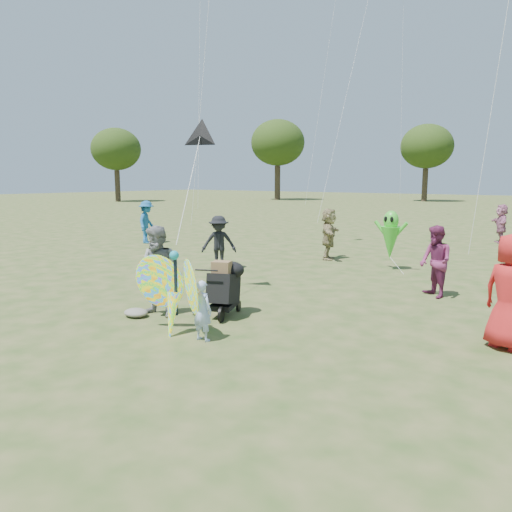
{
  "coord_description": "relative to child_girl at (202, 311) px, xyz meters",
  "views": [
    {
      "loc": [
        5.85,
        -6.43,
        2.66
      ],
      "look_at": [
        -0.2,
        1.5,
        1.1
      ],
      "focal_mm": 35.0,
      "sensor_mm": 36.0,
      "label": 1
    }
  ],
  "objects": [
    {
      "name": "crowd_i",
      "position": [
        -10.5,
        7.8,
        0.37
      ],
      "size": [
        1.11,
        1.3,
        1.75
      ],
      "primitive_type": "imported",
      "rotation": [
        0.0,
        0.0,
        2.07
      ],
      "color": "#1B5892",
      "rests_on": "ground"
    },
    {
      "name": "crowd_a",
      "position": [
        4.09,
        2.62,
        0.41
      ],
      "size": [
        1.04,
        0.86,
        1.83
      ],
      "primitive_type": "imported",
      "rotation": [
        0.0,
        0.0,
        2.78
      ],
      "color": "red",
      "rests_on": "ground"
    },
    {
      "name": "grey_bag",
      "position": [
        -2.02,
        0.26,
        -0.43
      ],
      "size": [
        0.5,
        0.41,
        0.16
      ],
      "primitive_type": "ellipsoid",
      "color": "slate",
      "rests_on": "ground"
    },
    {
      "name": "crowd_j",
      "position": [
        1.13,
        16.72,
        0.3
      ],
      "size": [
        1.06,
        1.56,
        1.61
      ],
      "primitive_type": "imported",
      "rotation": [
        0.0,
        0.0,
        5.15
      ],
      "color": "#AD6386",
      "rests_on": "ground"
    },
    {
      "name": "child_girl",
      "position": [
        0.0,
        0.0,
        0.0
      ],
      "size": [
        0.38,
        0.26,
        1.01
      ],
      "primitive_type": "imported",
      "rotation": [
        0.0,
        0.0,
        3.2
      ],
      "color": "#A8C0EE",
      "rests_on": "ground"
    },
    {
      "name": "adult_man",
      "position": [
        -1.68,
        0.57,
        0.38
      ],
      "size": [
        0.95,
        0.79,
        1.77
      ],
      "primitive_type": "imported",
      "rotation": [
        0.0,
        0.0,
        0.16
      ],
      "color": "gray",
      "rests_on": "ground"
    },
    {
      "name": "crowd_e",
      "position": [
        2.05,
        5.42,
        0.3
      ],
      "size": [
        1.0,
        0.98,
        1.62
      ],
      "primitive_type": "imported",
      "rotation": [
        0.0,
        0.0,
        5.55
      ],
      "color": "#782854",
      "rests_on": "ground"
    },
    {
      "name": "jogging_stroller",
      "position": [
        -0.69,
        1.38,
        0.11
      ],
      "size": [
        0.76,
        1.14,
        1.09
      ],
      "rotation": [
        0.0,
        0.0,
        0.41
      ],
      "color": "black",
      "rests_on": "ground"
    },
    {
      "name": "delta_kite_rig",
      "position": [
        -2.37,
        2.51,
        3.07
      ],
      "size": [
        1.55,
        2.18,
        2.58
      ],
      "color": "black",
      "rests_on": "ground"
    },
    {
      "name": "crowd_d",
      "position": [
        -2.47,
        8.65,
        0.34
      ],
      "size": [
        1.04,
        1.64,
        1.69
      ],
      "primitive_type": "imported",
      "rotation": [
        0.0,
        0.0,
        1.95
      ],
      "color": "#92845A",
      "rests_on": "ground"
    },
    {
      "name": "crowd_b",
      "position": [
        -4.16,
        5.11,
        0.28
      ],
      "size": [
        1.17,
        1.08,
        1.58
      ],
      "primitive_type": "imported",
      "rotation": [
        0.0,
        0.0,
        0.65
      ],
      "color": "black",
      "rests_on": "ground"
    },
    {
      "name": "ground",
      "position": [
        -0.33,
        0.65,
        -0.51
      ],
      "size": [
        160.0,
        160.0,
        0.0
      ],
      "primitive_type": "plane",
      "color": "#51592B",
      "rests_on": "ground"
    },
    {
      "name": "butterfly_kite",
      "position": [
        -0.63,
        -0.03,
        0.2
      ],
      "size": [
        1.74,
        0.75,
        1.65
      ],
      "color": "orange",
      "rests_on": "ground"
    },
    {
      "name": "alien_kite",
      "position": [
        -0.09,
        8.02,
        0.46
      ],
      "size": [
        1.12,
        0.69,
        1.74
      ],
      "color": "green",
      "rests_on": "ground"
    }
  ]
}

